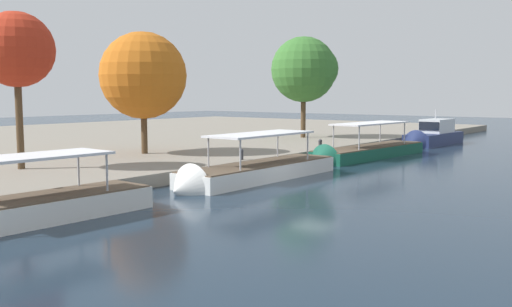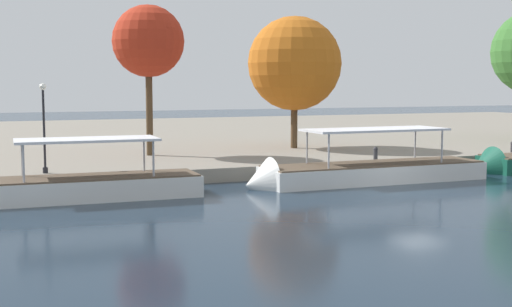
% 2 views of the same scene
% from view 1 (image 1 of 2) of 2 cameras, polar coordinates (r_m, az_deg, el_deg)
% --- Properties ---
extents(ground_plane, '(220.00, 220.00, 0.00)m').
position_cam_1_polar(ground_plane, '(33.56, 5.91, -3.24)').
color(ground_plane, '#192838').
extents(dock_promenade, '(120.00, 55.00, 0.79)m').
position_cam_1_polar(dock_promenade, '(59.22, -23.61, 0.68)').
color(dock_promenade, gray).
rests_on(dock_promenade, ground_plane).
extents(tour_boat_1, '(11.68, 3.21, 3.83)m').
position_cam_1_polar(tour_boat_1, '(25.26, -23.36, -5.84)').
color(tour_boat_1, silver).
rests_on(tour_boat_1, ground_plane).
extents(tour_boat_2, '(14.05, 3.17, 4.12)m').
position_cam_1_polar(tour_boat_2, '(35.00, -0.50, -2.25)').
color(tour_boat_2, silver).
rests_on(tour_boat_2, ground_plane).
extents(tour_boat_3, '(15.32, 3.88, 4.09)m').
position_cam_1_polar(tour_boat_3, '(48.07, 10.87, -0.05)').
color(tour_boat_3, '#14513D').
rests_on(tour_boat_3, ground_plane).
extents(motor_yacht_4, '(10.49, 3.30, 4.70)m').
position_cam_1_polar(motor_yacht_4, '(62.85, 17.42, 1.54)').
color(motor_yacht_4, navy).
rests_on(motor_yacht_4, ground_plane).
extents(mooring_bollard_1, '(0.27, 0.27, 0.77)m').
position_cam_1_polar(mooring_bollard_1, '(39.52, -1.47, -0.05)').
color(mooring_bollard_1, '#2D2D33').
rests_on(mooring_bollard_1, dock_promenade).
extents(mooring_bollard_2, '(0.33, 0.33, 0.77)m').
position_cam_1_polar(mooring_bollard_2, '(48.59, 6.53, 1.04)').
color(mooring_bollard_2, '#2D2D33').
rests_on(mooring_bollard_2, dock_promenade).
extents(tree_1, '(4.58, 4.64, 9.59)m').
position_cam_1_polar(tree_1, '(37.58, -23.16, 9.61)').
color(tree_1, '#4C3823').
rests_on(tree_1, dock_promenade).
extents(tree_2, '(6.69, 6.69, 9.39)m').
position_cam_1_polar(tree_2, '(44.82, -11.29, 7.83)').
color(tree_2, '#4C3823').
rests_on(tree_2, dock_promenade).
extents(tree_3, '(6.94, 6.97, 10.70)m').
position_cam_1_polar(tree_3, '(60.55, 5.06, 8.61)').
color(tree_3, '#4C3823').
rests_on(tree_3, dock_promenade).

